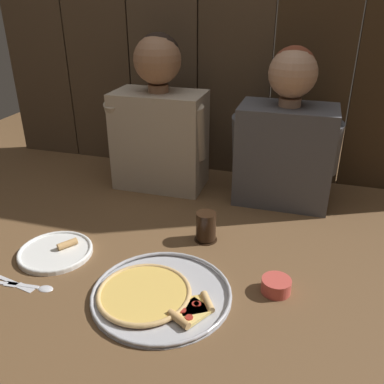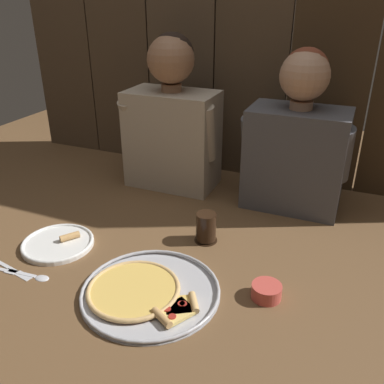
{
  "view_description": "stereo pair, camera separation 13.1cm",
  "coord_description": "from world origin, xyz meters",
  "px_view_note": "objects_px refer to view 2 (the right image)",
  "views": [
    {
      "loc": [
        0.33,
        -1.03,
        0.76
      ],
      "look_at": [
        -0.0,
        0.1,
        0.18
      ],
      "focal_mm": 38.75,
      "sensor_mm": 36.0,
      "label": 1
    },
    {
      "loc": [
        0.46,
        -0.99,
        0.76
      ],
      "look_at": [
        -0.0,
        0.1,
        0.18
      ],
      "focal_mm": 38.75,
      "sensor_mm": 36.0,
      "label": 2
    }
  ],
  "objects_px": {
    "drinking_glass": "(206,228)",
    "diner_right": "(297,140)",
    "dinner_plate": "(58,243)",
    "dipping_bowl": "(267,291)",
    "diner_left": "(172,119)",
    "pizza_tray": "(145,291)"
  },
  "relations": [
    {
      "from": "diner_right",
      "to": "drinking_glass",
      "type": "bearing_deg",
      "value": -119.18
    },
    {
      "from": "diner_right",
      "to": "dinner_plate",
      "type": "bearing_deg",
      "value": -137.52
    },
    {
      "from": "drinking_glass",
      "to": "diner_right",
      "type": "distance_m",
      "value": 0.48
    },
    {
      "from": "pizza_tray",
      "to": "diner_right",
      "type": "distance_m",
      "value": 0.78
    },
    {
      "from": "drinking_glass",
      "to": "diner_right",
      "type": "bearing_deg",
      "value": 60.82
    },
    {
      "from": "drinking_glass",
      "to": "dipping_bowl",
      "type": "bearing_deg",
      "value": -38.48
    },
    {
      "from": "diner_left",
      "to": "pizza_tray",
      "type": "bearing_deg",
      "value": -70.92
    },
    {
      "from": "drinking_glass",
      "to": "diner_right",
      "type": "xyz_separation_m",
      "value": [
        0.21,
        0.37,
        0.21
      ]
    },
    {
      "from": "dinner_plate",
      "to": "diner_left",
      "type": "xyz_separation_m",
      "value": [
        0.14,
        0.59,
        0.28
      ]
    },
    {
      "from": "pizza_tray",
      "to": "diner_right",
      "type": "bearing_deg",
      "value": 69.02
    },
    {
      "from": "pizza_tray",
      "to": "drinking_glass",
      "type": "xyz_separation_m",
      "value": [
        0.06,
        0.32,
        0.04
      ]
    },
    {
      "from": "dinner_plate",
      "to": "dipping_bowl",
      "type": "xyz_separation_m",
      "value": [
        0.69,
        0.01,
        0.01
      ]
    },
    {
      "from": "diner_left",
      "to": "dipping_bowl",
      "type": "bearing_deg",
      "value": -46.32
    },
    {
      "from": "drinking_glass",
      "to": "dinner_plate",
      "type": "bearing_deg",
      "value": -153.59
    },
    {
      "from": "diner_left",
      "to": "diner_right",
      "type": "bearing_deg",
      "value": -0.03
    },
    {
      "from": "diner_left",
      "to": "diner_right",
      "type": "xyz_separation_m",
      "value": [
        0.51,
        -0.0,
        -0.02
      ]
    },
    {
      "from": "dinner_plate",
      "to": "diner_right",
      "type": "distance_m",
      "value": 0.91
    },
    {
      "from": "pizza_tray",
      "to": "diner_right",
      "type": "xyz_separation_m",
      "value": [
        0.27,
        0.69,
        0.25
      ]
    },
    {
      "from": "dipping_bowl",
      "to": "diner_right",
      "type": "height_order",
      "value": "diner_right"
    },
    {
      "from": "drinking_glass",
      "to": "diner_left",
      "type": "bearing_deg",
      "value": 128.34
    },
    {
      "from": "diner_right",
      "to": "diner_left",
      "type": "bearing_deg",
      "value": 179.97
    },
    {
      "from": "diner_left",
      "to": "diner_right",
      "type": "relative_size",
      "value": 1.05
    }
  ]
}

